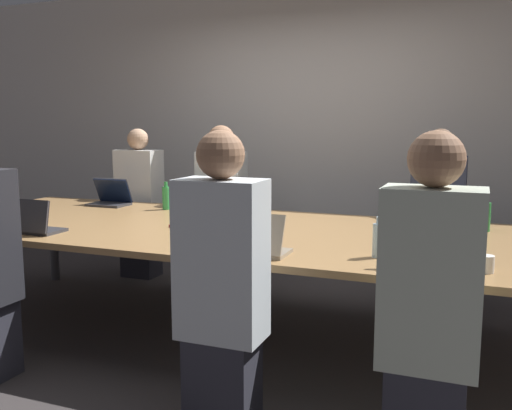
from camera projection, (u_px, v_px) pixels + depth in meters
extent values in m
plane|color=#383333|center=(233.00, 334.00, 3.94)|extent=(24.00, 24.00, 0.00)
cube|color=#BCB7B2|center=(313.00, 127.00, 5.53)|extent=(12.00, 0.06, 2.80)
cube|color=#9E7547|center=(232.00, 231.00, 3.83)|extent=(4.56, 1.68, 0.04)
cylinder|color=#4C4C51|center=(54.00, 242.00, 5.26)|extent=(0.08, 0.08, 0.71)
cube|color=#333338|center=(38.00, 231.00, 3.69)|extent=(0.32, 0.20, 0.02)
cube|color=#333338|center=(27.00, 216.00, 3.59)|extent=(0.33, 0.05, 0.21)
cube|color=black|center=(28.00, 216.00, 3.60)|extent=(0.32, 0.05, 0.20)
cylinder|color=#232328|center=(7.00, 222.00, 3.77)|extent=(0.09, 0.09, 0.10)
cube|color=#333338|center=(109.00, 204.00, 4.85)|extent=(0.33, 0.22, 0.02)
cube|color=#333338|center=(113.00, 190.00, 4.91)|extent=(0.34, 0.10, 0.21)
cube|color=#0F1933|center=(113.00, 191.00, 4.90)|extent=(0.33, 0.10, 0.21)
cube|color=#2D2D38|center=(141.00, 252.00, 5.41)|extent=(0.32, 0.24, 0.45)
cube|color=silver|center=(139.00, 190.00, 5.32)|extent=(0.40, 0.24, 0.75)
sphere|color=tan|center=(138.00, 139.00, 5.26)|extent=(0.20, 0.20, 0.20)
cube|color=gray|center=(256.00, 251.00, 3.09)|extent=(0.36, 0.22, 0.02)
cube|color=gray|center=(251.00, 233.00, 3.01)|extent=(0.36, 0.09, 0.21)
cube|color=black|center=(251.00, 234.00, 3.02)|extent=(0.36, 0.09, 0.20)
cube|color=#2D2D38|center=(223.00, 382.00, 2.72)|extent=(0.32, 0.24, 0.45)
cube|color=silver|center=(222.00, 260.00, 2.63)|extent=(0.40, 0.24, 0.75)
sphere|color=#9E7051|center=(221.00, 155.00, 2.56)|extent=(0.22, 0.22, 0.22)
cube|color=silver|center=(440.00, 225.00, 3.90)|extent=(0.31, 0.23, 0.02)
cube|color=silver|center=(442.00, 205.00, 3.99)|extent=(0.31, 0.04, 0.23)
cube|color=black|center=(442.00, 205.00, 3.98)|extent=(0.31, 0.04, 0.23)
cube|color=#2D2D38|center=(434.00, 279.00, 4.48)|extent=(0.32, 0.24, 0.45)
cube|color=#33384C|center=(438.00, 204.00, 4.40)|extent=(0.40, 0.24, 0.75)
sphere|color=brown|center=(441.00, 142.00, 4.33)|extent=(0.21, 0.21, 0.21)
cylinder|color=green|center=(485.00, 217.00, 3.72)|extent=(0.07, 0.07, 0.19)
cylinder|color=green|center=(486.00, 199.00, 3.70)|extent=(0.03, 0.03, 0.04)
cube|color=gray|center=(198.00, 208.00, 4.65)|extent=(0.30, 0.22, 0.02)
cube|color=gray|center=(203.00, 192.00, 4.73)|extent=(0.31, 0.05, 0.22)
cube|color=#0F1933|center=(203.00, 192.00, 4.72)|extent=(0.30, 0.05, 0.22)
cube|color=#2D2D38|center=(222.00, 261.00, 5.07)|extent=(0.32, 0.24, 0.45)
cube|color=silver|center=(222.00, 195.00, 4.98)|extent=(0.40, 0.24, 0.75)
sphere|color=#9E7051|center=(221.00, 139.00, 4.91)|extent=(0.23, 0.23, 0.23)
cylinder|color=white|center=(175.00, 202.00, 4.76)|extent=(0.09, 0.09, 0.09)
cylinder|color=green|center=(166.00, 198.00, 4.63)|extent=(0.06, 0.06, 0.19)
cylinder|color=green|center=(166.00, 184.00, 4.61)|extent=(0.03, 0.03, 0.04)
cube|color=#B7B7BC|center=(430.00, 265.00, 2.81)|extent=(0.33, 0.20, 0.02)
cube|color=#B7B7BC|center=(429.00, 246.00, 2.72)|extent=(0.34, 0.07, 0.20)
cube|color=black|center=(429.00, 246.00, 2.73)|extent=(0.33, 0.06, 0.20)
cube|color=beige|center=(431.00, 279.00, 2.30)|extent=(0.40, 0.24, 0.75)
sphere|color=#9E7051|center=(436.00, 159.00, 2.23)|extent=(0.23, 0.23, 0.23)
cylinder|color=white|center=(486.00, 264.00, 2.70)|extent=(0.07, 0.07, 0.08)
cylinder|color=#ADD1E0|center=(378.00, 241.00, 2.99)|extent=(0.06, 0.06, 0.18)
cylinder|color=#ADD1E0|center=(379.00, 220.00, 2.98)|extent=(0.03, 0.03, 0.04)
cube|color=black|center=(227.00, 226.00, 3.78)|extent=(0.06, 0.15, 0.05)
cube|color=maroon|center=(190.00, 225.00, 3.87)|extent=(0.24, 0.17, 0.02)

